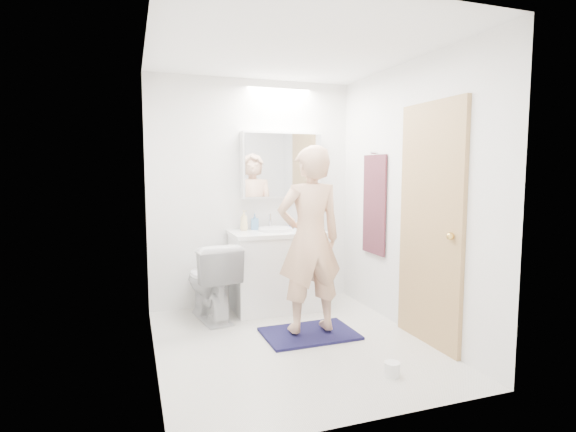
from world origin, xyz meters
name	(u,v)px	position (x,y,z in m)	size (l,w,h in m)	color
floor	(292,343)	(0.00, 0.00, 0.00)	(2.50, 2.50, 0.00)	silver
ceiling	(293,48)	(0.00, 0.00, 2.40)	(2.50, 2.50, 0.00)	white
wall_back	(253,193)	(0.00, 1.25, 1.20)	(2.50, 2.50, 0.00)	white
wall_front	(369,216)	(0.00, -1.25, 1.20)	(2.50, 2.50, 0.00)	white
wall_left	(151,204)	(-1.10, 0.00, 1.20)	(2.50, 2.50, 0.00)	white
wall_right	(408,198)	(1.10, 0.00, 1.20)	(2.50, 2.50, 0.00)	white
vanity_cabinet	(276,272)	(0.17, 0.96, 0.39)	(0.90, 0.55, 0.78)	white
countertop	(276,233)	(0.17, 0.96, 0.80)	(0.95, 0.58, 0.04)	white
sink_basin	(275,229)	(0.17, 0.99, 0.84)	(0.36, 0.36, 0.03)	white
faucet	(270,221)	(0.17, 1.19, 0.90)	(0.02, 0.02, 0.16)	white
medicine_cabinet	(281,165)	(0.30, 1.18, 1.50)	(0.88, 0.14, 0.70)	white
mirror_panel	(284,165)	(0.30, 1.10, 1.50)	(0.84, 0.01, 0.66)	silver
toilet	(211,281)	(-0.54, 0.85, 0.38)	(0.42, 0.75, 0.76)	silver
bath_rug	(309,334)	(0.21, 0.13, 0.01)	(0.80, 0.55, 0.02)	#12143A
person	(310,239)	(0.21, 0.13, 0.85)	(0.59, 0.38, 1.61)	#DCA984
door	(430,225)	(1.08, -0.35, 1.00)	(0.04, 0.80, 2.00)	tan
door_knob	(450,236)	(1.04, -0.65, 0.95)	(0.06, 0.06, 0.06)	gold
towel	(374,205)	(1.08, 0.55, 1.10)	(0.02, 0.42, 1.00)	#13253C
towel_hook	(374,153)	(1.07, 0.55, 1.62)	(0.02, 0.02, 0.07)	silver
soap_bottle_a	(244,220)	(-0.13, 1.11, 0.93)	(0.08, 0.08, 0.21)	beige
soap_bottle_b	(255,222)	(-0.01, 1.15, 0.91)	(0.08, 0.08, 0.17)	#5383B3
toothbrush_cup	(292,224)	(0.40, 1.12, 0.86)	(0.09, 0.09, 0.08)	#3C56B5
toilet_paper_roll	(392,369)	(0.46, -0.79, 0.05)	(0.11, 0.11, 0.10)	white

